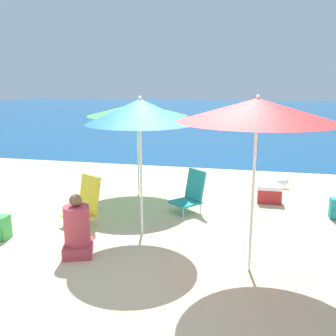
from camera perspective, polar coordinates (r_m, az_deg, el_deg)
ground_plane at (r=5.55m, az=1.02°, el=-12.24°), size 60.00×60.00×0.00m
sea_water at (r=30.31m, az=10.87°, el=8.32°), size 60.00×40.00×0.01m
beach_umbrella_blue at (r=5.61m, az=-4.28°, el=8.58°), size 1.65×1.65×2.16m
beach_umbrella_green at (r=7.80m, az=-4.69°, el=8.89°), size 2.07×2.07×1.98m
beach_umbrella_red at (r=4.53m, az=13.45°, el=8.55°), size 1.91×1.91×2.22m
beach_chair_yellow at (r=6.48m, az=-12.49°, el=-5.28°), size 0.67×0.68×0.83m
beach_chair_teal at (r=6.96m, az=3.47°, el=-3.82°), size 0.70×0.71×0.78m
person_seated_near at (r=5.41m, az=-13.67°, el=-9.25°), size 0.53×0.57×0.88m
backpack_green at (r=6.35m, az=-24.21°, el=-8.28°), size 0.25×0.24×0.37m
cooler_box at (r=7.75m, az=15.20°, el=-3.84°), size 0.48×0.30×0.36m
seagull at (r=8.90m, az=17.15°, el=-2.07°), size 0.27×0.11×0.23m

